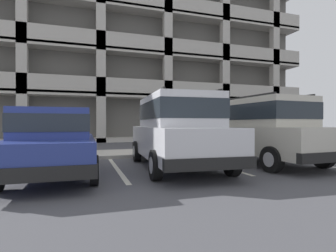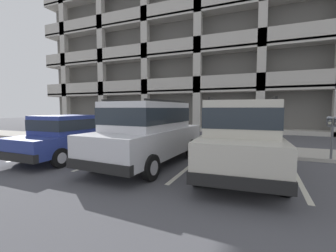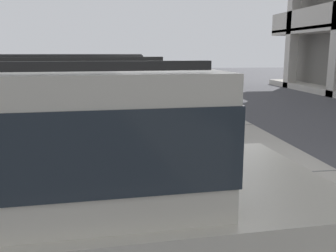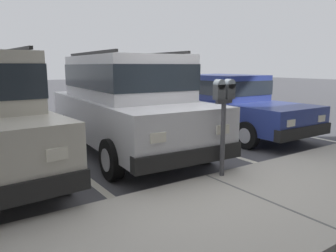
{
  "view_description": "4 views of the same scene",
  "coord_description": "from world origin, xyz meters",
  "px_view_note": "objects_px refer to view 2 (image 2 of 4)",
  "views": [
    {
      "loc": [
        -2.31,
        -8.96,
        1.21
      ],
      "look_at": [
        0.31,
        -0.83,
        1.15
      ],
      "focal_mm": 28.0,
      "sensor_mm": 36.0,
      "label": 1
    },
    {
      "loc": [
        3.45,
        -8.51,
        1.79
      ],
      "look_at": [
        0.08,
        -0.43,
        1.1
      ],
      "focal_mm": 24.0,
      "sensor_mm": 36.0,
      "label": 2
    },
    {
      "loc": [
        5.55,
        -1.26,
        2.09
      ],
      "look_at": [
        -0.05,
        -0.48,
        0.95
      ],
      "focal_mm": 40.0,
      "sensor_mm": 36.0,
      "label": 3
    },
    {
      "loc": [
        3.18,
        3.85,
        1.77
      ],
      "look_at": [
        -0.05,
        -0.9,
        0.71
      ],
      "focal_mm": 35.0,
      "sensor_mm": 36.0,
      "label": 4
    }
  ],
  "objects_px": {
    "red_sedan": "(71,135)",
    "parking_garage": "(212,34)",
    "silver_suv": "(149,130)",
    "dark_hatchback": "(241,134)",
    "parking_meter_far": "(333,127)",
    "parking_meter_near": "(169,122)"
  },
  "relations": [
    {
      "from": "red_sedan",
      "to": "parking_garage",
      "type": "xyz_separation_m",
      "value": [
        1.71,
        16.21,
        8.21
      ]
    },
    {
      "from": "silver_suv",
      "to": "dark_hatchback",
      "type": "distance_m",
      "value": 2.81
    },
    {
      "from": "parking_meter_far",
      "to": "parking_garage",
      "type": "relative_size",
      "value": 0.04
    },
    {
      "from": "silver_suv",
      "to": "parking_garage",
      "type": "xyz_separation_m",
      "value": [
        -1.37,
        16.03,
        7.95
      ]
    },
    {
      "from": "parking_meter_near",
      "to": "parking_meter_far",
      "type": "relative_size",
      "value": 1.04
    },
    {
      "from": "dark_hatchback",
      "to": "parking_meter_near",
      "type": "bearing_deg",
      "value": 138.63
    },
    {
      "from": "red_sedan",
      "to": "parking_meter_near",
      "type": "distance_m",
      "value": 3.88
    },
    {
      "from": "parking_meter_near",
      "to": "dark_hatchback",
      "type": "bearing_deg",
      "value": -37.69
    },
    {
      "from": "parking_meter_near",
      "to": "parking_garage",
      "type": "distance_m",
      "value": 15.65
    },
    {
      "from": "parking_meter_far",
      "to": "parking_garage",
      "type": "xyz_separation_m",
      "value": [
        -6.84,
        13.54,
        7.86
      ]
    },
    {
      "from": "silver_suv",
      "to": "red_sedan",
      "type": "relative_size",
      "value": 1.09
    },
    {
      "from": "silver_suv",
      "to": "parking_meter_near",
      "type": "relative_size",
      "value": 3.34
    },
    {
      "from": "silver_suv",
      "to": "parking_garage",
      "type": "distance_m",
      "value": 17.94
    },
    {
      "from": "dark_hatchback",
      "to": "parking_meter_near",
      "type": "relative_size",
      "value": 3.34
    },
    {
      "from": "silver_suv",
      "to": "parking_meter_near",
      "type": "bearing_deg",
      "value": 100.89
    },
    {
      "from": "red_sedan",
      "to": "parking_meter_far",
      "type": "relative_size",
      "value": 3.18
    },
    {
      "from": "parking_meter_far",
      "to": "silver_suv",
      "type": "bearing_deg",
      "value": -155.59
    },
    {
      "from": "red_sedan",
      "to": "parking_meter_near",
      "type": "xyz_separation_m",
      "value": [
        2.75,
        2.71,
        0.39
      ]
    },
    {
      "from": "parking_meter_far",
      "to": "parking_meter_near",
      "type": "bearing_deg",
      "value": 179.67
    },
    {
      "from": "parking_meter_near",
      "to": "parking_meter_far",
      "type": "xyz_separation_m",
      "value": [
        5.81,
        -0.03,
        -0.04
      ]
    },
    {
      "from": "dark_hatchback",
      "to": "parking_meter_far",
      "type": "distance_m",
      "value": 3.58
    },
    {
      "from": "red_sedan",
      "to": "dark_hatchback",
      "type": "distance_m",
      "value": 5.9
    }
  ]
}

